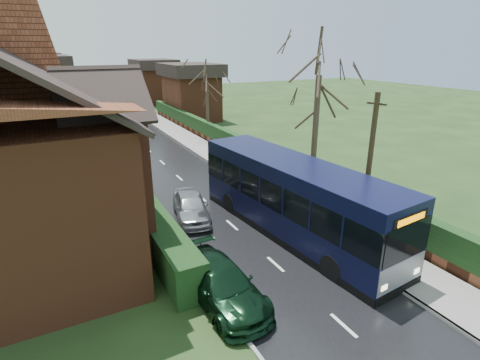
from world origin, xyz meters
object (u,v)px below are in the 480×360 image
brick_house (15,149)px  telegraph_pole (369,169)px  car_green (222,284)px  bus_stop_sign (258,164)px  car_silver (191,206)px  bus (294,199)px

brick_house → telegraph_pole: 15.10m
car_green → bus_stop_sign: 10.14m
car_silver → car_green: (-1.40, -6.75, -0.02)m
car_green → bus_stop_sign: size_ratio=1.63×
car_silver → bus_stop_sign: 5.01m
car_silver → telegraph_pole: size_ratio=0.61×
bus_stop_sign → car_green: bearing=-140.5°
car_silver → bus_stop_sign: bus_stop_sign is taller
car_silver → telegraph_pole: 8.82m
bus_stop_sign → car_silver: bearing=-178.3°
brick_house → bus: size_ratio=1.24×
bus → telegraph_pole: bearing=-40.4°
brick_house → car_green: (5.83, -7.81, -3.70)m
car_green → telegraph_pole: bearing=5.5°
bus_stop_sign → telegraph_pole: size_ratio=0.43×
car_green → telegraph_pole: 8.24m
telegraph_pole → brick_house: bearing=138.7°
telegraph_pole → car_green: bearing=173.5°
car_green → bus_stop_sign: bus_stop_sign is taller
bus → car_silver: bearing=129.1°
car_green → telegraph_pole: telegraph_pole is taller
car_silver → bus_stop_sign: (4.70, 1.26, 1.20)m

